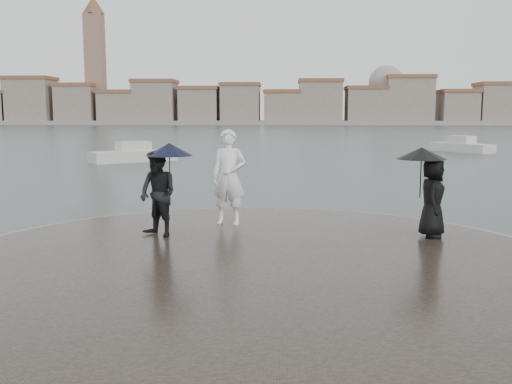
{
  "coord_description": "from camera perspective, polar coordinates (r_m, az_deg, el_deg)",
  "views": [
    {
      "loc": [
        0.55,
        -6.67,
        3.02
      ],
      "look_at": [
        0.0,
        4.8,
        1.45
      ],
      "focal_mm": 40.0,
      "sensor_mm": 36.0,
      "label": 1
    }
  ],
  "objects": [
    {
      "name": "ground",
      "position": [
        7.34,
        -1.89,
        -16.5
      ],
      "size": [
        400.0,
        400.0,
        0.0
      ],
      "primitive_type": "plane",
      "color": "#2B3835",
      "rests_on": "ground"
    },
    {
      "name": "kerb_ring",
      "position": [
        10.58,
        -0.34,
        -7.9
      ],
      "size": [
        12.5,
        12.5,
        0.32
      ],
      "primitive_type": "cylinder",
      "color": "gray",
      "rests_on": "ground"
    },
    {
      "name": "quay_tip",
      "position": [
        10.57,
        -0.34,
        -7.79
      ],
      "size": [
        11.9,
        11.9,
        0.36
      ],
      "primitive_type": "cylinder",
      "color": "#2D261E",
      "rests_on": "ground"
    },
    {
      "name": "statue",
      "position": [
        13.78,
        -2.73,
        1.51
      ],
      "size": [
        0.93,
        0.69,
        2.31
      ],
      "primitive_type": "imported",
      "rotation": [
        0.0,
        0.0,
        -0.18
      ],
      "color": "white",
      "rests_on": "quay_tip"
    },
    {
      "name": "visitor_left",
      "position": [
        12.6,
        -9.56,
        0.71
      ],
      "size": [
        1.35,
        1.18,
        2.04
      ],
      "color": "black",
      "rests_on": "quay_tip"
    },
    {
      "name": "visitor_right",
      "position": [
        12.9,
        16.96,
        0.65
      ],
      "size": [
        1.18,
        1.13,
        1.95
      ],
      "color": "black",
      "rests_on": "quay_tip"
    },
    {
      "name": "far_skyline",
      "position": [
        167.54,
        0.43,
        8.66
      ],
      "size": [
        260.0,
        20.0,
        37.0
      ],
      "color": "gray",
      "rests_on": "ground"
    },
    {
      "name": "boats",
      "position": [
        43.08,
        16.72,
        3.94
      ],
      "size": [
        41.43,
        15.87,
        1.5
      ],
      "color": "beige",
      "rests_on": "ground"
    }
  ]
}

